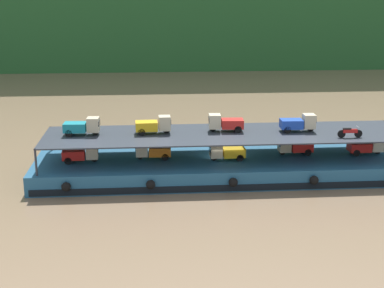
{
  "coord_description": "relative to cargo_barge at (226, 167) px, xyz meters",
  "views": [
    {
      "loc": [
        -5.97,
        -41.57,
        14.39
      ],
      "look_at": [
        -2.69,
        0.0,
        2.7
      ],
      "focal_mm": 51.93,
      "sensor_mm": 36.0,
      "label": 1
    }
  ],
  "objects": [
    {
      "name": "cargo_rack",
      "position": [
        -0.0,
        0.03,
        2.69
      ],
      "size": [
        28.31,
        6.68,
        2.0
      ],
      "color": "#2D333D",
      "rests_on": "cargo_barge"
    },
    {
      "name": "mini_truck_lower_mid",
      "position": [
        -0.04,
        -0.53,
        1.44
      ],
      "size": [
        2.79,
        1.29,
        1.38
      ],
      "color": "gold",
      "rests_on": "cargo_barge"
    },
    {
      "name": "mini_truck_lower_bow",
      "position": [
        11.39,
        0.16,
        1.44
      ],
      "size": [
        2.74,
        1.2,
        1.38
      ],
      "color": "red",
      "rests_on": "cargo_barge"
    },
    {
      "name": "mini_truck_upper_mid",
      "position": [
        -5.64,
        0.41,
        3.44
      ],
      "size": [
        2.77,
        1.26,
        1.38
      ],
      "color": "gold",
      "rests_on": "cargo_rack"
    },
    {
      "name": "motorcycle_upper_port",
      "position": [
        9.14,
        -1.98,
        3.18
      ],
      "size": [
        1.9,
        0.55,
        0.87
      ],
      "color": "black",
      "rests_on": "cargo_rack"
    },
    {
      "name": "mini_truck_upper_fore",
      "position": [
        -0.01,
        0.67,
        3.44
      ],
      "size": [
        2.78,
        1.28,
        1.38
      ],
      "color": "red",
      "rests_on": "cargo_rack"
    },
    {
      "name": "ground_plane",
      "position": [
        -0.0,
        0.03,
        -0.75
      ],
      "size": [
        400.0,
        400.0,
        0.0
      ],
      "primitive_type": "plane",
      "color": "#7F664C"
    },
    {
      "name": "mini_truck_lower_fore",
      "position": [
        5.64,
        0.6,
        1.44
      ],
      "size": [
        2.78,
        1.27,
        1.38
      ],
      "color": "red",
      "rests_on": "cargo_barge"
    },
    {
      "name": "mini_truck_upper_bow",
      "position": [
        5.74,
        0.18,
        3.44
      ],
      "size": [
        2.76,
        1.24,
        1.38
      ],
      "color": "#1E47B7",
      "rests_on": "cargo_rack"
    },
    {
      "name": "mini_truck_lower_aft",
      "position": [
        -5.78,
        0.24,
        1.44
      ],
      "size": [
        2.75,
        1.22,
        1.38
      ],
      "color": "orange",
      "rests_on": "cargo_barge"
    },
    {
      "name": "mini_truck_upper_stern",
      "position": [
        -11.12,
        0.39,
        3.44
      ],
      "size": [
        2.79,
        1.28,
        1.38
      ],
      "color": "teal",
      "rests_on": "cargo_rack"
    },
    {
      "name": "cargo_barge",
      "position": [
        0.0,
        0.0,
        0.0
      ],
      "size": [
        29.91,
        8.02,
        1.5
      ],
      "color": "#23567A",
      "rests_on": "ground"
    },
    {
      "name": "mini_truck_lower_stern",
      "position": [
        -11.27,
        -0.15,
        1.44
      ],
      "size": [
        2.79,
        1.29,
        1.38
      ],
      "color": "red",
      "rests_on": "cargo_barge"
    }
  ]
}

